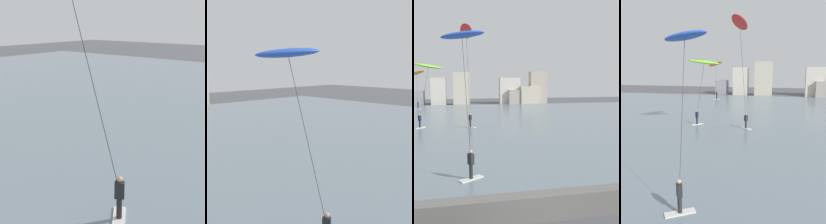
# 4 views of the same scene
# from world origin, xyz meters

# --- Properties ---
(kitesurfer_blue) EXTENTS (2.89, 3.45, 8.32)m
(kitesurfer_blue) POSITION_xyz_m (-2.57, 9.63, 7.22)
(kitesurfer_blue) COLOR silver
(kitesurfer_blue) RESTS_ON water_bay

